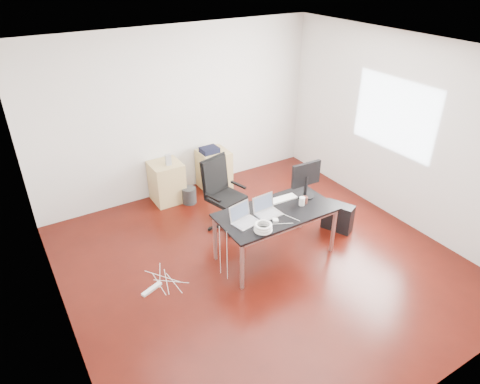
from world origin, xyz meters
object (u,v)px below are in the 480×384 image
desk (276,214)px  filing_cabinet_left (167,182)px  pc_tower (338,217)px  filing_cabinet_right (214,169)px  office_chair (222,190)px

desk → filing_cabinet_left: bearing=107.1°
pc_tower → filing_cabinet_right: bearing=89.2°
office_chair → filing_cabinet_right: (0.46, 1.12, -0.26)m
desk → pc_tower: (1.20, 0.02, -0.46)m
office_chair → pc_tower: (1.43, -1.05, -0.39)m
office_chair → filing_cabinet_left: 1.23m
filing_cabinet_left → pc_tower: bearing=-49.2°
desk → filing_cabinet_left: desk is taller
filing_cabinet_right → pc_tower: 2.38m
filing_cabinet_right → pc_tower: (0.96, -2.17, -0.13)m
desk → office_chair: bearing=102.3°
desk → office_chair: size_ratio=1.48×
desk → filing_cabinet_left: (-0.68, 2.19, -0.33)m
office_chair → pc_tower: bearing=-51.7°
filing_cabinet_left → pc_tower: 2.87m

